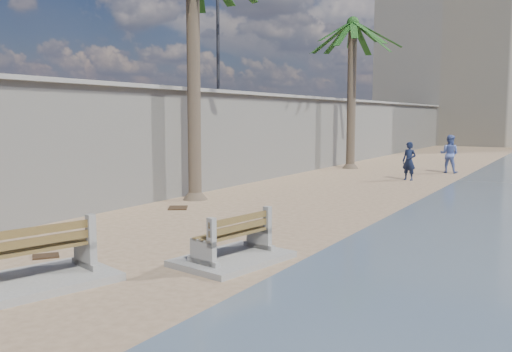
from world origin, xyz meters
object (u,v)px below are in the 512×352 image
at_px(palm_back, 353,25).
at_px(person_a, 409,158).
at_px(bench_near, 35,259).
at_px(person_b, 449,152).
at_px(bench_far, 233,242).

distance_m(palm_back, person_a, 8.26).
relative_size(bench_near, person_b, 1.33).
bearing_deg(person_a, person_b, 91.54).
relative_size(bench_near, palm_back, 0.32).
xyz_separation_m(palm_back, person_a, (3.99, -3.65, -6.25)).
distance_m(bench_near, person_b, 21.15).
distance_m(bench_near, person_a, 17.16).
bearing_deg(person_a, bench_far, -74.04).
bearing_deg(bench_near, person_a, 85.97).
bearing_deg(palm_back, person_a, -42.46).
bearing_deg(bench_far, person_a, 92.83).
height_order(bench_far, person_a, person_a).
relative_size(person_a, person_b, 0.93).
height_order(bench_far, person_b, person_b).
relative_size(bench_far, person_b, 1.15).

